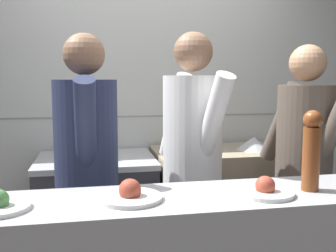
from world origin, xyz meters
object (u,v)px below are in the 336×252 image
Objects in this scene: mixing_bowl_steel at (254,143)px; chef_line at (303,166)px; chef_head_cook at (87,172)px; chef_sous at (192,162)px; stock_pot at (90,145)px; pepper_mill at (311,149)px; oven_range at (97,214)px; plated_dish_dessert at (265,190)px; plated_dish_appetiser at (130,195)px.

mixing_bowl_steel is 0.72m from chef_line.
chef_sous is (0.62, 0.06, 0.02)m from chef_head_cook.
stock_pot is 1.71m from pepper_mill.
pepper_mill is at bearing -77.56° from chef_sous.
oven_range is 1.66m from plated_dish_dessert.
plated_dish_dessert is at bearing -62.24° from stock_pot.
mixing_bowl_steel is 1.02× the size of plated_dish_appetiser.
stock_pot and plated_dish_dessert have the same top height.
chef_head_cook reaches higher than mixing_bowl_steel.
oven_range is 1.34m from mixing_bowl_steel.
chef_head_cook is at bearing -150.97° from mixing_bowl_steel.
chef_head_cook reaches higher than plated_dish_appetiser.
mixing_bowl_steel is (1.24, -0.04, 0.52)m from oven_range.
pepper_mill is 1.18m from chef_head_cook.
chef_line reaches higher than plated_dish_dessert.
oven_range is 0.53× the size of chef_line.
pepper_mill is (0.23, 0.03, 0.17)m from plated_dish_dessert.
chef_head_cook is (-0.99, 0.61, -0.20)m from pepper_mill.
stock_pot is 0.19× the size of chef_head_cook.
stock_pot is 0.78m from chef_head_cook.
stock_pot is 0.94m from chef_sous.
chef_line is at bearing 27.78° from plated_dish_appetiser.
plated_dish_appetiser reaches higher than stock_pot.
pepper_mill is (-0.31, -1.33, 0.20)m from mixing_bowl_steel.
plated_dish_appetiser is (0.16, -1.38, 0.02)m from stock_pot.
chef_line reaches higher than plated_dish_appetiser.
plated_dish_dessert is at bearing -94.95° from chef_sous.
mixing_bowl_steel is 0.17× the size of chef_line.
plated_dish_dessert is 0.99m from chef_head_cook.
stock_pot is at bearing 88.22° from chef_head_cook.
plated_dish_appetiser reaches higher than oven_range.
plated_dish_appetiser is at bearing 176.00° from plated_dish_dessert.
chef_head_cook reaches higher than plated_dish_dessert.
oven_range is 1.47m from plated_dish_appetiser.
plated_dish_dessert is (-0.54, -1.36, 0.03)m from mixing_bowl_steel.
chef_line reaches higher than pepper_mill.
pepper_mill reaches higher than stock_pot.
chef_line is (0.33, 0.61, -0.22)m from pepper_mill.
chef_head_cook reaches higher than oven_range.
plated_dish_dessert is at bearing -111.52° from mixing_bowl_steel.
plated_dish_appetiser is 0.62m from chef_head_cook.
plated_dish_dessert is at bearing -40.25° from chef_head_cook.
chef_sous reaches higher than chef_line.
pepper_mill is 0.21× the size of chef_sous.
oven_range is 2.72× the size of stock_pot.
chef_sous is at bearing 118.95° from pepper_mill.
pepper_mill is 0.79m from chef_sous.
mixing_bowl_steel is 1.38m from pepper_mill.
pepper_mill reaches higher than plated_dish_appetiser.
chef_line is (1.14, 0.60, -0.06)m from plated_dish_appetiser.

